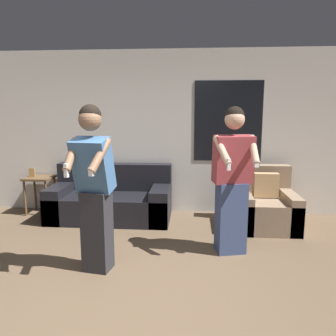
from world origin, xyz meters
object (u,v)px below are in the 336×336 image
object	(u,v)px
person_left	(94,187)
couch	(111,201)
person_right	(232,180)
side_table	(39,183)
armchair	(265,207)

from	to	relation	value
person_left	couch	bearing A→B (deg)	98.96
person_right	couch	bearing A→B (deg)	146.74
side_table	couch	bearing A→B (deg)	-8.54
person_left	person_right	xyz separation A→B (m)	(1.50, 0.59, -0.03)
armchair	person_right	xyz separation A→B (m)	(-0.62, -0.99, 0.60)
couch	person_right	world-z (taller)	person_right
armchair	side_table	world-z (taller)	armchair
side_table	person_right	world-z (taller)	person_right
person_left	side_table	bearing A→B (deg)	128.58
side_table	person_left	world-z (taller)	person_left
couch	person_left	bearing A→B (deg)	-81.04
armchair	person_left	world-z (taller)	person_left
armchair	person_left	xyz separation A→B (m)	(-2.12, -1.58, 0.64)
side_table	person_right	xyz separation A→B (m)	(3.05, -1.36, 0.39)
couch	armchair	bearing A→B (deg)	-4.25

